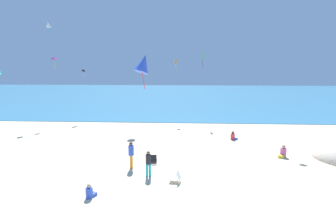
{
  "coord_description": "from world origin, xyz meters",
  "views": [
    {
      "loc": [
        0.84,
        -8.76,
        5.98
      ],
      "look_at": [
        0.0,
        6.04,
        3.51
      ],
      "focal_mm": 29.14,
      "sensor_mm": 36.0,
      "label": 1
    }
  ],
  "objects_px": {
    "kite_magenta": "(54,58)",
    "kite_blue": "(143,63)",
    "kite_orange": "(176,61)",
    "person_0": "(90,192)",
    "beach_chair_near_camera": "(176,177)",
    "beach_chair_mid_beach": "(152,159)",
    "person_7": "(233,136)",
    "person_4": "(283,152)",
    "kite_black": "(84,70)",
    "kite_white": "(48,25)",
    "person_3": "(148,162)",
    "kite_green": "(203,56)",
    "person_2": "(131,153)"
  },
  "relations": [
    {
      "from": "person_4",
      "to": "person_7",
      "type": "xyz_separation_m",
      "value": [
        -2.55,
        4.26,
        -0.04
      ]
    },
    {
      "from": "beach_chair_mid_beach",
      "to": "person_7",
      "type": "xyz_separation_m",
      "value": [
        6.09,
        5.91,
        0.02
      ]
    },
    {
      "from": "person_7",
      "to": "kite_green",
      "type": "xyz_separation_m",
      "value": [
        -2.13,
        7.73,
        6.9
      ]
    },
    {
      "from": "kite_white",
      "to": "kite_magenta",
      "type": "height_order",
      "value": "kite_white"
    },
    {
      "from": "person_4",
      "to": "kite_black",
      "type": "height_order",
      "value": "kite_black"
    },
    {
      "from": "person_0",
      "to": "kite_white",
      "type": "distance_m",
      "value": 23.51
    },
    {
      "from": "person_3",
      "to": "kite_blue",
      "type": "bearing_deg",
      "value": 174.73
    },
    {
      "from": "person_2",
      "to": "person_3",
      "type": "xyz_separation_m",
      "value": [
        1.18,
        -1.18,
        -0.09
      ]
    },
    {
      "from": "person_7",
      "to": "kite_white",
      "type": "relative_size",
      "value": 0.49
    },
    {
      "from": "kite_black",
      "to": "person_0",
      "type": "bearing_deg",
      "value": -69.79
    },
    {
      "from": "person_0",
      "to": "kite_white",
      "type": "height_order",
      "value": "kite_white"
    },
    {
      "from": "kite_magenta",
      "to": "kite_blue",
      "type": "relative_size",
      "value": 0.84
    },
    {
      "from": "person_4",
      "to": "kite_white",
      "type": "relative_size",
      "value": 0.57
    },
    {
      "from": "person_3",
      "to": "kite_white",
      "type": "xyz_separation_m",
      "value": [
        -12.87,
        15.77,
        9.65
      ]
    },
    {
      "from": "beach_chair_mid_beach",
      "to": "person_3",
      "type": "relative_size",
      "value": 0.42
    },
    {
      "from": "beach_chair_near_camera",
      "to": "kite_blue",
      "type": "distance_m",
      "value": 6.18
    },
    {
      "from": "person_0",
      "to": "person_7",
      "type": "height_order",
      "value": "person_7"
    },
    {
      "from": "beach_chair_near_camera",
      "to": "person_7",
      "type": "distance_m",
      "value": 9.79
    },
    {
      "from": "beach_chair_mid_beach",
      "to": "person_7",
      "type": "bearing_deg",
      "value": -49.71
    },
    {
      "from": "beach_chair_mid_beach",
      "to": "kite_orange",
      "type": "relative_size",
      "value": 0.5
    },
    {
      "from": "kite_blue",
      "to": "person_3",
      "type": "bearing_deg",
      "value": 92.54
    },
    {
      "from": "kite_blue",
      "to": "kite_magenta",
      "type": "bearing_deg",
      "value": 126.09
    },
    {
      "from": "person_3",
      "to": "beach_chair_mid_beach",
      "type": "bearing_deg",
      "value": -6.71
    },
    {
      "from": "person_4",
      "to": "kite_black",
      "type": "relative_size",
      "value": 0.8
    },
    {
      "from": "kite_orange",
      "to": "kite_blue",
      "type": "bearing_deg",
      "value": -92.89
    },
    {
      "from": "person_3",
      "to": "person_7",
      "type": "relative_size",
      "value": 2.02
    },
    {
      "from": "kite_green",
      "to": "kite_blue",
      "type": "relative_size",
      "value": 1.08
    },
    {
      "from": "person_7",
      "to": "kite_magenta",
      "type": "xyz_separation_m",
      "value": [
        -17.79,
        6.21,
        6.61
      ]
    },
    {
      "from": "person_2",
      "to": "person_4",
      "type": "bearing_deg",
      "value": -5.93
    },
    {
      "from": "person_0",
      "to": "person_4",
      "type": "bearing_deg",
      "value": -33.4
    },
    {
      "from": "person_4",
      "to": "kite_white",
      "type": "bearing_deg",
      "value": -76.71
    },
    {
      "from": "person_3",
      "to": "kite_blue",
      "type": "height_order",
      "value": "kite_blue"
    },
    {
      "from": "beach_chair_near_camera",
      "to": "person_0",
      "type": "height_order",
      "value": "person_0"
    },
    {
      "from": "person_3",
      "to": "kite_green",
      "type": "relative_size",
      "value": 0.83
    },
    {
      "from": "kite_blue",
      "to": "kite_white",
      "type": "bearing_deg",
      "value": 126.13
    },
    {
      "from": "beach_chair_near_camera",
      "to": "person_3",
      "type": "distance_m",
      "value": 1.77
    },
    {
      "from": "beach_chair_near_camera",
      "to": "person_7",
      "type": "bearing_deg",
      "value": -110.33
    },
    {
      "from": "kite_white",
      "to": "kite_black",
      "type": "bearing_deg",
      "value": 9.12
    },
    {
      "from": "beach_chair_near_camera",
      "to": "beach_chair_mid_beach",
      "type": "bearing_deg",
      "value": -53.26
    },
    {
      "from": "kite_black",
      "to": "kite_white",
      "type": "bearing_deg",
      "value": -170.88
    },
    {
      "from": "beach_chair_mid_beach",
      "to": "kite_magenta",
      "type": "relative_size",
      "value": 0.45
    },
    {
      "from": "kite_green",
      "to": "kite_magenta",
      "type": "height_order",
      "value": "kite_green"
    },
    {
      "from": "person_0",
      "to": "kite_magenta",
      "type": "xyz_separation_m",
      "value": [
        -9.35,
        16.87,
        6.62
      ]
    },
    {
      "from": "beach_chair_near_camera",
      "to": "kite_green",
      "type": "xyz_separation_m",
      "value": [
        2.37,
        16.42,
        6.9
      ]
    },
    {
      "from": "kite_orange",
      "to": "person_0",
      "type": "bearing_deg",
      "value": -100.07
    },
    {
      "from": "beach_chair_mid_beach",
      "to": "person_7",
      "type": "relative_size",
      "value": 0.85
    },
    {
      "from": "kite_orange",
      "to": "kite_blue",
      "type": "xyz_separation_m",
      "value": [
        -0.94,
        -18.59,
        -0.49
      ]
    },
    {
      "from": "person_4",
      "to": "kite_blue",
      "type": "xyz_separation_m",
      "value": [
        -8.51,
        -5.76,
        5.82
      ]
    },
    {
      "from": "person_4",
      "to": "kite_blue",
      "type": "relative_size",
      "value": 0.51
    },
    {
      "from": "person_3",
      "to": "person_4",
      "type": "xyz_separation_m",
      "value": [
        8.59,
        3.78,
        -0.53
      ]
    }
  ]
}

